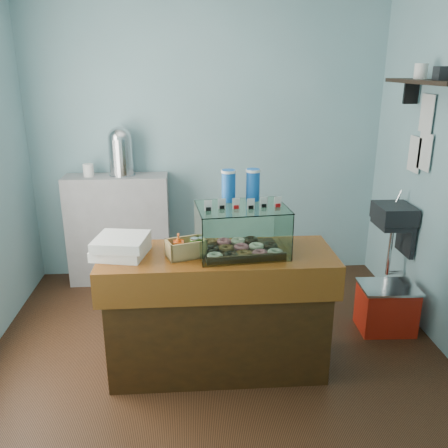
{
  "coord_description": "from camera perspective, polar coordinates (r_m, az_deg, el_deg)",
  "views": [
    {
      "loc": [
        -0.17,
        -3.24,
        2.11
      ],
      "look_at": [
        0.05,
        -0.15,
        1.07
      ],
      "focal_mm": 38.0,
      "sensor_mm": 36.0,
      "label": 1
    }
  ],
  "objects": [
    {
      "name": "red_cooler",
      "position": [
        4.22,
        18.95,
        -9.49
      ],
      "size": [
        0.47,
        0.37,
        0.4
      ],
      "rotation": [
        0.0,
        0.0,
        -0.04
      ],
      "color": "red",
      "rests_on": "ground"
    },
    {
      "name": "room_shell",
      "position": [
        3.28,
        -0.67,
        11.38
      ],
      "size": [
        3.54,
        3.04,
        2.82
      ],
      "color": "#729FA7",
      "rests_on": "ground"
    },
    {
      "name": "ground",
      "position": [
        3.88,
        -0.96,
        -14.53
      ],
      "size": [
        3.5,
        3.5,
        0.0
      ],
      "primitive_type": "plane",
      "color": "black",
      "rests_on": "ground"
    },
    {
      "name": "display_case",
      "position": [
        3.22,
        2.04,
        -0.33
      ],
      "size": [
        0.64,
        0.49,
        0.55
      ],
      "rotation": [
        0.0,
        0.0,
        0.1
      ],
      "color": "#311C0E",
      "rests_on": "counter"
    },
    {
      "name": "coffee_urn",
      "position": [
        4.68,
        -12.33,
        8.67
      ],
      "size": [
        0.26,
        0.26,
        0.47
      ],
      "color": "silver",
      "rests_on": "back_shelf"
    },
    {
      "name": "counter",
      "position": [
        3.42,
        -0.76,
        -10.42
      ],
      "size": [
        1.6,
        0.6,
        0.9
      ],
      "color": "#3B200B",
      "rests_on": "ground"
    },
    {
      "name": "back_shelf",
      "position": [
        4.88,
        -12.5,
        -0.63
      ],
      "size": [
        1.0,
        0.32,
        1.1
      ],
      "primitive_type": "cube",
      "color": "#98989B",
      "rests_on": "ground"
    },
    {
      "name": "pastry_boxes",
      "position": [
        3.25,
        -12.27,
        -2.59
      ],
      "size": [
        0.39,
        0.4,
        0.13
      ],
      "rotation": [
        0.0,
        0.0,
        -0.21
      ],
      "color": "white",
      "rests_on": "counter"
    },
    {
      "name": "condiment_crate",
      "position": [
        3.16,
        -4.69,
        -2.92
      ],
      "size": [
        0.28,
        0.22,
        0.17
      ],
      "rotation": [
        0.0,
        0.0,
        0.33
      ],
      "color": "tan",
      "rests_on": "counter"
    }
  ]
}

